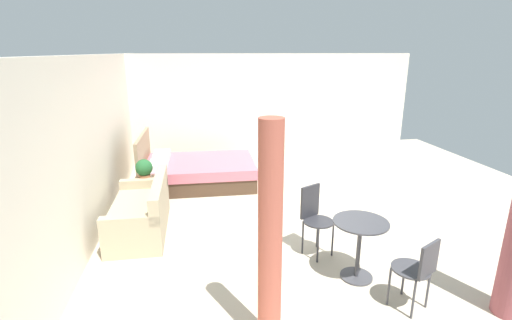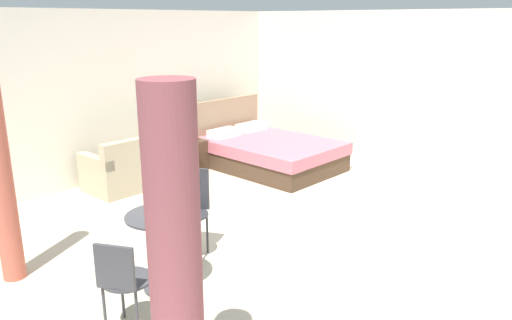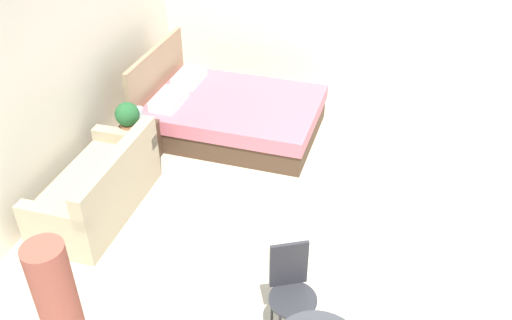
{
  "view_description": "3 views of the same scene",
  "coord_description": "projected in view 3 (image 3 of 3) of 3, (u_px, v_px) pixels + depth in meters",
  "views": [
    {
      "loc": [
        -5.48,
        1.83,
        2.57
      ],
      "look_at": [
        -0.03,
        0.92,
        0.93
      ],
      "focal_mm": 25.93,
      "sensor_mm": 36.0,
      "label": 1
    },
    {
      "loc": [
        -4.37,
        -3.3,
        2.38
      ],
      "look_at": [
        -0.2,
        0.47,
        0.77
      ],
      "focal_mm": 34.66,
      "sensor_mm": 36.0,
      "label": 2
    },
    {
      "loc": [
        -4.28,
        -0.21,
        3.86
      ],
      "look_at": [
        -0.2,
        0.97,
        0.92
      ],
      "focal_mm": 38.71,
      "sensor_mm": 36.0,
      "label": 3
    }
  ],
  "objects": [
    {
      "name": "potted_plant",
      "position": [
        128.0,
        117.0,
        6.26
      ],
      "size": [
        0.28,
        0.28,
        0.38
      ],
      "color": "#935B3D",
      "rests_on": "nightstand"
    },
    {
      "name": "bed",
      "position": [
        229.0,
        114.0,
        7.18
      ],
      "size": [
        1.59,
        2.2,
        1.04
      ],
      "color": "#473323",
      "rests_on": "ground"
    },
    {
      "name": "vase",
      "position": [
        138.0,
        116.0,
        6.49
      ],
      "size": [
        0.12,
        0.12,
        0.2
      ],
      "color": "silver",
      "rests_on": "nightstand"
    },
    {
      "name": "wall_back",
      "position": [
        43.0,
        86.0,
        5.66
      ],
      "size": [
        9.04,
        0.12,
        2.52
      ],
      "primitive_type": "cube",
      "color": "silver",
      "rests_on": "ground"
    },
    {
      "name": "ground_plane",
      "position": [
        352.0,
        239.0,
        5.63
      ],
      "size": [
        9.04,
        9.62,
        0.02
      ],
      "primitive_type": "cube",
      "color": "beige"
    },
    {
      "name": "cafe_chair_near_couch",
      "position": [
        291.0,
        285.0,
        4.38
      ],
      "size": [
        0.52,
        0.52,
        0.92
      ],
      "color": "#2D2D33",
      "rests_on": "ground"
    },
    {
      "name": "nightstand",
      "position": [
        137.0,
        146.0,
        6.59
      ],
      "size": [
        0.54,
        0.41,
        0.49
      ],
      "color": "#473323",
      "rests_on": "ground"
    },
    {
      "name": "wall_right",
      "position": [
        393.0,
        17.0,
        7.29
      ],
      "size": [
        0.12,
        6.62,
        2.52
      ],
      "primitive_type": "cube",
      "color": "silver",
      "rests_on": "ground"
    },
    {
      "name": "couch",
      "position": [
        99.0,
        190.0,
        5.83
      ],
      "size": [
        1.57,
        0.76,
        0.79
      ],
      "color": "tan",
      "rests_on": "ground"
    }
  ]
}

